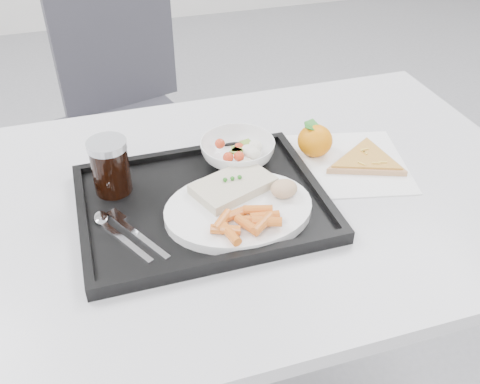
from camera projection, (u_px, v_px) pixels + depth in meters
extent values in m
cube|color=#B7B7B9|center=(244.00, 196.00, 1.06)|extent=(1.20, 0.80, 0.03)
cylinder|color=#47474C|center=(10.00, 271.00, 1.42)|extent=(0.04, 0.04, 0.72)
cylinder|color=#47474C|center=(375.00, 197.00, 1.67)|extent=(0.04, 0.04, 0.72)
cube|color=#36353D|center=(132.00, 135.00, 1.80)|extent=(0.52, 0.52, 0.04)
cube|color=#36353D|center=(115.00, 43.00, 1.79)|extent=(0.41, 0.15, 0.46)
cylinder|color=#47474C|center=(94.00, 231.00, 1.76)|extent=(0.03, 0.03, 0.43)
cylinder|color=#47474C|center=(200.00, 211.00, 1.85)|extent=(0.03, 0.03, 0.43)
cylinder|color=#47474C|center=(86.00, 172.00, 2.04)|extent=(0.03, 0.03, 0.43)
cylinder|color=#47474C|center=(178.00, 157.00, 2.12)|extent=(0.03, 0.03, 0.43)
cube|color=black|center=(202.00, 205.00, 1.00)|extent=(0.45, 0.35, 0.01)
cube|color=black|center=(183.00, 152.00, 1.12)|extent=(0.45, 0.02, 0.01)
cube|color=black|center=(227.00, 259.00, 0.87)|extent=(0.45, 0.02, 0.01)
cube|color=black|center=(310.00, 179.00, 1.04)|extent=(0.02, 0.32, 0.01)
cube|color=black|center=(83.00, 221.00, 0.94)|extent=(0.02, 0.32, 0.01)
cylinder|color=white|center=(239.00, 210.00, 0.96)|extent=(0.27, 0.27, 0.02)
cube|color=beige|center=(233.00, 186.00, 0.99)|extent=(0.17, 0.14, 0.02)
sphere|color=#236B1C|center=(225.00, 180.00, 0.98)|extent=(0.01, 0.01, 0.01)
sphere|color=#236B1C|center=(232.00, 178.00, 0.99)|extent=(0.01, 0.01, 0.01)
sphere|color=#236B1C|center=(240.00, 177.00, 0.99)|extent=(0.01, 0.01, 0.01)
ellipsoid|color=#F1BF92|center=(284.00, 189.00, 0.97)|extent=(0.05, 0.04, 0.03)
imported|color=white|center=(237.00, 151.00, 1.09)|extent=(0.15, 0.15, 0.05)
cylinder|color=black|center=(111.00, 169.00, 1.00)|extent=(0.07, 0.07, 0.10)
cylinder|color=#A5A8AD|center=(107.00, 145.00, 0.96)|extent=(0.07, 0.07, 0.01)
cube|color=silver|center=(124.00, 240.00, 0.91)|extent=(0.08, 0.14, 0.00)
ellipsoid|color=silver|center=(101.00, 218.00, 0.95)|extent=(0.04, 0.05, 0.01)
cube|color=silver|center=(140.00, 237.00, 0.91)|extent=(0.08, 0.14, 0.00)
cube|color=silver|center=(117.00, 215.00, 0.96)|extent=(0.04, 0.04, 0.00)
cube|color=white|center=(344.00, 163.00, 1.12)|extent=(0.30, 0.29, 0.00)
ellipsoid|color=#FF6B01|center=(315.00, 141.00, 1.13)|extent=(0.08, 0.08, 0.07)
cube|color=#236B1C|center=(316.00, 128.00, 1.11)|extent=(0.04, 0.05, 0.02)
cube|color=#236B1C|center=(316.00, 128.00, 1.11)|extent=(0.05, 0.04, 0.02)
cylinder|color=tan|center=(367.00, 161.00, 1.12)|extent=(0.21, 0.21, 0.01)
cylinder|color=#AF3611|center=(367.00, 158.00, 1.11)|extent=(0.19, 0.19, 0.00)
cube|color=#EABC47|center=(365.00, 149.00, 1.13)|extent=(0.02, 0.00, 0.00)
cube|color=#EABC47|center=(364.00, 152.00, 1.12)|extent=(0.01, 0.02, 0.00)
cube|color=#EABC47|center=(364.00, 152.00, 1.12)|extent=(0.01, 0.02, 0.00)
cube|color=#EABC47|center=(376.00, 163.00, 1.09)|extent=(0.02, 0.01, 0.00)
cube|color=#EABC47|center=(362.00, 164.00, 1.09)|extent=(0.01, 0.02, 0.00)
cube|color=#EABC47|center=(383.00, 162.00, 1.09)|extent=(0.02, 0.01, 0.00)
cylinder|color=#D1631E|center=(248.00, 225.00, 0.90)|extent=(0.04, 0.05, 0.02)
cylinder|color=#D1631E|center=(267.00, 222.00, 0.90)|extent=(0.05, 0.03, 0.02)
cylinder|color=#D1631E|center=(265.00, 216.00, 0.92)|extent=(0.05, 0.02, 0.02)
cylinder|color=#D1631E|center=(254.00, 220.00, 0.91)|extent=(0.05, 0.03, 0.02)
cylinder|color=#D1631E|center=(235.00, 214.00, 0.92)|extent=(0.05, 0.03, 0.02)
cylinder|color=#D1631E|center=(258.00, 210.00, 0.93)|extent=(0.05, 0.03, 0.02)
cylinder|color=#D1631E|center=(226.00, 230.00, 0.89)|extent=(0.05, 0.03, 0.02)
cylinder|color=#D1631E|center=(222.00, 221.00, 0.91)|extent=(0.05, 0.05, 0.02)
cylinder|color=#D1631E|center=(263.00, 224.00, 0.89)|extent=(0.05, 0.05, 0.02)
cylinder|color=#D1631E|center=(230.00, 234.00, 0.88)|extent=(0.03, 0.05, 0.02)
sphere|color=red|center=(239.00, 148.00, 1.08)|extent=(0.02, 0.02, 0.02)
sphere|color=red|center=(220.00, 144.00, 1.09)|extent=(0.02, 0.02, 0.02)
sphere|color=red|center=(228.00, 157.00, 1.05)|extent=(0.02, 0.02, 0.02)
sphere|color=red|center=(239.00, 156.00, 1.05)|extent=(0.02, 0.02, 0.02)
ellipsoid|color=silver|center=(253.00, 153.00, 1.07)|extent=(0.03, 0.03, 0.02)
ellipsoid|color=silver|center=(248.00, 151.00, 1.07)|extent=(0.03, 0.03, 0.02)
ellipsoid|color=silver|center=(255.00, 147.00, 1.09)|extent=(0.03, 0.03, 0.02)
cube|color=olive|center=(237.00, 149.00, 1.07)|extent=(0.02, 0.02, 0.00)
cube|color=olive|center=(236.00, 151.00, 1.06)|extent=(0.03, 0.03, 0.00)
cube|color=olive|center=(247.00, 143.00, 1.09)|extent=(0.03, 0.03, 0.00)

